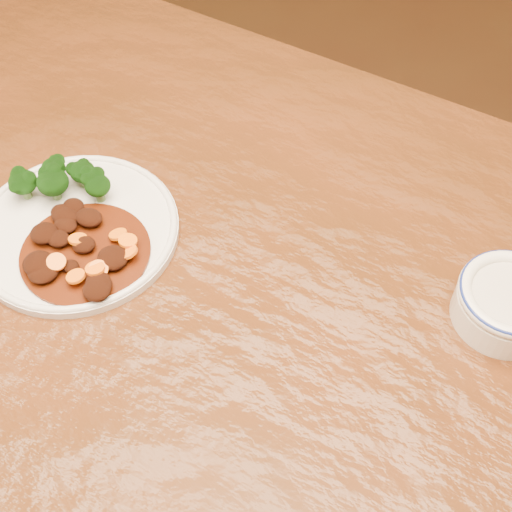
% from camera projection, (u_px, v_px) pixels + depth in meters
% --- Properties ---
extents(dining_table, '(1.60, 1.08, 0.75)m').
position_uv_depth(dining_table, '(231.00, 347.00, 0.84)').
color(dining_table, '#54260E').
rests_on(dining_table, ground).
extents(dinner_plate, '(0.24, 0.24, 0.02)m').
position_uv_depth(dinner_plate, '(76.00, 229.00, 0.84)').
color(dinner_plate, silver).
rests_on(dinner_plate, dining_table).
extents(broccoli_florets, '(0.12, 0.08, 0.04)m').
position_uv_depth(broccoli_florets, '(59.00, 179.00, 0.85)').
color(broccoli_florets, '#5F8243').
rests_on(broccoli_florets, dinner_plate).
extents(mince_stew, '(0.15, 0.15, 0.02)m').
position_uv_depth(mince_stew, '(78.00, 250.00, 0.80)').
color(mince_stew, '#4C1E08').
rests_on(mince_stew, dinner_plate).
extents(dip_bowl, '(0.11, 0.11, 0.05)m').
position_uv_depth(dip_bowl, '(508.00, 302.00, 0.75)').
color(dip_bowl, white).
rests_on(dip_bowl, dining_table).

